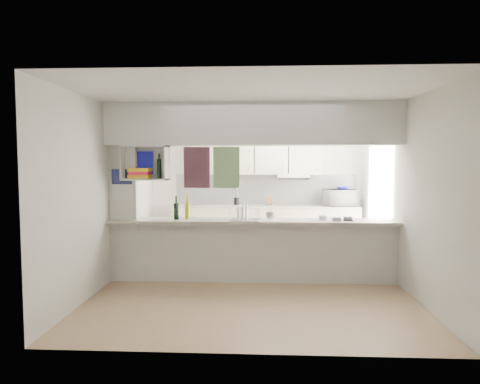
# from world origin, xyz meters

# --- Properties ---
(floor) EXTENTS (4.80, 4.80, 0.00)m
(floor) POSITION_xyz_m (0.00, 0.00, 0.00)
(floor) COLOR tan
(floor) RESTS_ON ground
(ceiling) EXTENTS (4.80, 4.80, 0.00)m
(ceiling) POSITION_xyz_m (0.00, 0.00, 2.60)
(ceiling) COLOR white
(ceiling) RESTS_ON wall_back
(wall_back) EXTENTS (4.20, 0.00, 4.20)m
(wall_back) POSITION_xyz_m (0.00, 2.40, 1.30)
(wall_back) COLOR silver
(wall_back) RESTS_ON floor
(wall_left) EXTENTS (0.00, 4.80, 4.80)m
(wall_left) POSITION_xyz_m (-2.10, 0.00, 1.30)
(wall_left) COLOR silver
(wall_left) RESTS_ON floor
(wall_right) EXTENTS (0.00, 4.80, 4.80)m
(wall_right) POSITION_xyz_m (2.10, 0.00, 1.30)
(wall_right) COLOR silver
(wall_right) RESTS_ON floor
(servery_partition) EXTENTS (4.20, 0.50, 2.60)m
(servery_partition) POSITION_xyz_m (-0.17, 0.00, 1.66)
(servery_partition) COLOR silver
(servery_partition) RESTS_ON floor
(cubby_shelf) EXTENTS (0.65, 0.35, 0.50)m
(cubby_shelf) POSITION_xyz_m (-1.57, -0.06, 1.71)
(cubby_shelf) COLOR white
(cubby_shelf) RESTS_ON bulkhead
(kitchen_run) EXTENTS (3.60, 0.63, 2.24)m
(kitchen_run) POSITION_xyz_m (0.16, 2.14, 0.83)
(kitchen_run) COLOR #EAE6C6
(kitchen_run) RESTS_ON floor
(microwave) EXTENTS (0.65, 0.52, 0.32)m
(microwave) POSITION_xyz_m (1.64, 2.06, 1.08)
(microwave) COLOR white
(microwave) RESTS_ON bench_top
(bowl) EXTENTS (0.23, 0.23, 0.06)m
(bowl) POSITION_xyz_m (1.68, 2.03, 1.26)
(bowl) COLOR #0E10A1
(bowl) RESTS_ON microwave
(dish_rack) EXTENTS (0.46, 0.37, 0.23)m
(dish_rack) POSITION_xyz_m (-0.10, -0.04, 1.01)
(dish_rack) COLOR silver
(dish_rack) RESTS_ON breakfast_bar
(cup) EXTENTS (0.17, 0.17, 0.11)m
(cup) POSITION_xyz_m (0.26, -0.05, 0.99)
(cup) COLOR white
(cup) RESTS_ON dish_rack
(wine_bottles) EXTENTS (0.23, 0.16, 0.37)m
(wine_bottles) POSITION_xyz_m (-1.04, 0.02, 1.06)
(wine_bottles) COLOR black
(wine_bottles) RESTS_ON breakfast_bar
(plastic_tubs) EXTENTS (0.48, 0.21, 0.06)m
(plastic_tubs) POSITION_xyz_m (1.18, 0.00, 0.95)
(plastic_tubs) COLOR silver
(plastic_tubs) RESTS_ON breakfast_bar
(utensil_jar) EXTENTS (0.10, 0.10, 0.15)m
(utensil_jar) POSITION_xyz_m (-0.36, 2.15, 0.99)
(utensil_jar) COLOR black
(utensil_jar) RESTS_ON bench_top
(knife_block) EXTENTS (0.11, 0.09, 0.21)m
(knife_block) POSITION_xyz_m (0.29, 2.18, 1.02)
(knife_block) COLOR brown
(knife_block) RESTS_ON bench_top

